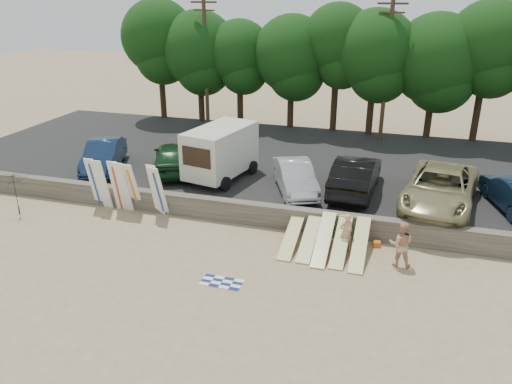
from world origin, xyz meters
TOP-DOWN VIEW (x-y plane):
  - ground at (0.00, 0.00)m, footprint 120.00×120.00m
  - seawall at (0.00, 3.00)m, footprint 44.00×0.50m
  - parking_lot at (0.00, 10.50)m, footprint 44.00×14.50m
  - treeline at (1.47, 17.56)m, footprint 34.36×6.36m
  - utility_poles at (2.00, 16.00)m, footprint 25.80×0.26m
  - box_trailer at (-5.39, 6.31)m, footprint 3.08×4.55m
  - car_0 at (-11.96, 5.85)m, footprint 3.15×4.98m
  - car_1 at (-8.24, 6.57)m, footprint 3.72×5.13m
  - car_2 at (-1.36, 5.66)m, footprint 3.20×4.68m
  - car_3 at (1.43, 6.36)m, footprint 2.12×5.39m
  - car_4 at (5.22, 5.73)m, footprint 3.84×6.63m
  - surfboard_upright_0 at (-10.37, 2.57)m, footprint 0.51×0.61m
  - surfboard_upright_1 at (-9.87, 2.44)m, footprint 0.53×0.64m
  - surfboard_upright_2 at (-9.14, 2.50)m, footprint 0.53×0.61m
  - surfboard_upright_3 at (-8.79, 2.47)m, footprint 0.54×0.67m
  - surfboard_upright_4 at (-8.35, 2.58)m, footprint 0.54×0.84m
  - surfboard_upright_5 at (-7.16, 2.55)m, footprint 0.57×0.64m
  - surfboard_upright_6 at (-6.97, 2.47)m, footprint 0.58×0.83m
  - surfboard_low_0 at (-0.55, 1.54)m, footprint 0.56×2.92m
  - surfboard_low_1 at (0.19, 1.53)m, footprint 0.56×2.89m
  - surfboard_low_2 at (0.80, 1.31)m, footprint 0.56×2.82m
  - surfboard_low_3 at (1.48, 1.45)m, footprint 0.56×2.87m
  - surfboard_low_4 at (2.22, 1.33)m, footprint 0.56×2.84m
  - beachgoer_a at (1.61, 1.70)m, footprint 0.70×0.65m
  - beachgoer_b at (3.73, 1.09)m, footprint 0.92×0.74m
  - cooler at (1.31, 2.40)m, footprint 0.42×0.36m
  - gear_bag at (2.82, 2.40)m, footprint 0.36×0.32m
  - beach_towel at (-2.31, -1.98)m, footprint 1.52×1.52m
  - beach_umbrella at (-13.50, 0.82)m, footprint 2.86×2.83m

SIDE VIEW (x-z plane):
  - ground at x=0.00m, z-range 0.00..0.00m
  - beach_towel at x=-2.31m, z-range 0.01..0.01m
  - gear_bag at x=2.82m, z-range 0.00..0.22m
  - cooler at x=1.31m, z-range 0.00..0.32m
  - parking_lot at x=0.00m, z-range 0.00..0.70m
  - surfboard_low_0 at x=-0.55m, z-range 0.00..0.81m
  - surfboard_low_1 at x=0.19m, z-range 0.00..0.93m
  - seawall at x=0.00m, z-range 0.00..1.00m
  - surfboard_low_3 at x=1.48m, z-range 0.00..1.02m
  - surfboard_low_4 at x=2.22m, z-range 0.00..1.11m
  - surfboard_low_2 at x=0.80m, z-range 0.00..1.15m
  - beachgoer_a at x=1.61m, z-range 0.00..1.61m
  - beachgoer_b at x=3.73m, z-range 0.00..1.82m
  - beach_umbrella at x=-13.50m, z-range 0.00..2.03m
  - surfboard_upright_4 at x=-8.35m, z-range 0.00..2.50m
  - surfboard_upright_6 at x=-6.97m, z-range 0.00..2.51m
  - surfboard_upright_3 at x=-8.79m, z-range 0.00..2.55m
  - surfboard_upright_1 at x=-9.87m, z-range 0.00..2.55m
  - surfboard_upright_0 at x=-10.37m, z-range 0.00..2.56m
  - surfboard_upright_2 at x=-9.14m, z-range 0.00..2.56m
  - surfboard_upright_5 at x=-7.16m, z-range 0.00..2.56m
  - car_2 at x=-1.36m, z-range 0.70..2.16m
  - car_0 at x=-11.96m, z-range 0.70..2.25m
  - car_1 at x=-8.24m, z-range 0.70..2.32m
  - car_4 at x=5.22m, z-range 0.70..2.44m
  - car_3 at x=1.43m, z-range 0.70..2.45m
  - box_trailer at x=-5.39m, z-range 0.86..3.55m
  - utility_poles at x=2.00m, z-range 0.93..9.93m
  - treeline at x=1.47m, z-range 1.63..11.00m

